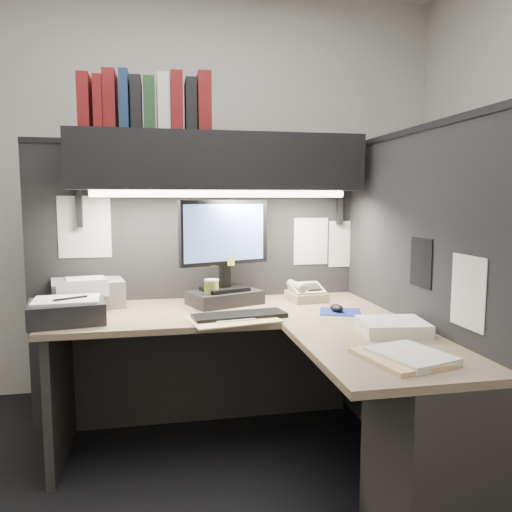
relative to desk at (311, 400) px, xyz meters
name	(u,v)px	position (x,y,z in m)	size (l,w,h in m)	color
floor	(213,508)	(-0.43, 0.00, -0.44)	(3.50, 3.50, 0.00)	black
wall_back	(187,192)	(-0.43, 1.50, 0.91)	(3.50, 0.04, 2.70)	beige
wall_front	(365,148)	(-0.43, -1.50, 0.91)	(3.50, 0.04, 2.70)	beige
partition_back	(200,285)	(-0.40, 0.93, 0.36)	(1.90, 0.06, 1.60)	black
partition_right	(411,304)	(0.55, 0.18, 0.36)	(0.06, 1.50, 1.60)	black
desk	(311,400)	(0.00, 0.00, 0.00)	(1.70, 1.53, 0.73)	#92745D
overhead_shelf	(218,162)	(-0.30, 0.75, 1.06)	(1.55, 0.34, 0.30)	black
task_light_tube	(222,194)	(-0.30, 0.61, 0.89)	(0.04, 0.04, 1.32)	white
monitor	(225,264)	(-0.28, 0.69, 0.51)	(0.50, 0.35, 0.57)	black
keyboard	(239,316)	(-0.25, 0.36, 0.30)	(0.45, 0.15, 0.02)	black
mousepad	(340,312)	(0.27, 0.38, 0.29)	(0.20, 0.19, 0.00)	navy
mouse	(337,308)	(0.26, 0.39, 0.31)	(0.06, 0.10, 0.04)	black
telephone	(306,294)	(0.19, 0.70, 0.33)	(0.19, 0.20, 0.08)	#B5AF8B
coffee_cup	(212,294)	(-0.36, 0.63, 0.36)	(0.07, 0.07, 0.14)	#ACB247
printer	(88,293)	(-1.01, 0.78, 0.36)	(0.36, 0.30, 0.14)	gray
notebook_stack	(67,312)	(-1.05, 0.43, 0.34)	(0.33, 0.28, 0.10)	black
open_folder	(233,319)	(-0.29, 0.32, 0.29)	(0.41, 0.27, 0.01)	#DFBF7D
paper_stack_a	(393,327)	(0.35, -0.03, 0.31)	(0.28, 0.23, 0.05)	white
paper_stack_b	(411,356)	(0.25, -0.39, 0.30)	(0.22, 0.27, 0.03)	white
manila_stack	(400,358)	(0.21, -0.38, 0.30)	(0.24, 0.30, 0.02)	#DFBF7D
binder_row	(148,105)	(-0.67, 0.75, 1.35)	(0.66, 0.25, 0.30)	maroon
pinned_papers	(279,246)	(0.00, 0.56, 0.61)	(1.76, 1.31, 0.51)	white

